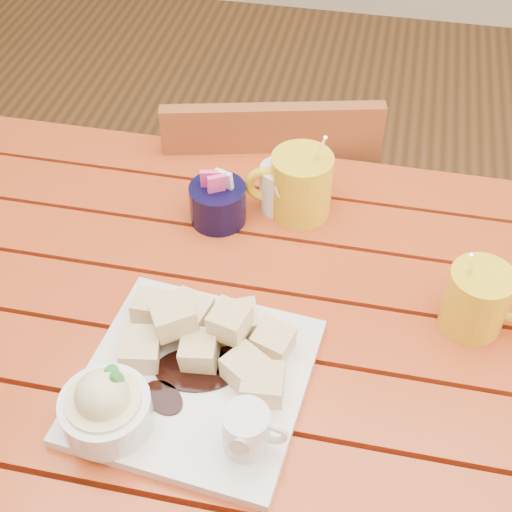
% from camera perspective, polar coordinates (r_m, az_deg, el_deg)
% --- Properties ---
extents(table, '(1.20, 0.79, 0.75)m').
position_cam_1_polar(table, '(1.11, -1.35, -8.41)').
color(table, '#A43415').
rests_on(table, ground).
extents(dessert_plate, '(0.31, 0.31, 0.11)m').
position_cam_1_polar(dessert_plate, '(0.92, -6.27, -9.67)').
color(dessert_plate, white).
rests_on(dessert_plate, table).
extents(coffee_mug_left, '(0.14, 0.10, 0.16)m').
position_cam_1_polar(coffee_mug_left, '(1.15, 3.47, 5.76)').
color(coffee_mug_left, yellow).
rests_on(coffee_mug_left, table).
extents(coffee_mug_right, '(0.12, 0.09, 0.15)m').
position_cam_1_polar(coffee_mug_right, '(1.02, 17.39, -3.31)').
color(coffee_mug_right, yellow).
rests_on(coffee_mug_right, table).
extents(cream_pitcher, '(0.10, 0.09, 0.08)m').
position_cam_1_polar(cream_pitcher, '(1.16, 2.08, 5.54)').
color(cream_pitcher, white).
rests_on(cream_pitcher, table).
extents(sugar_caddy, '(0.09, 0.09, 0.10)m').
position_cam_1_polar(sugar_caddy, '(1.14, -3.07, 4.30)').
color(sugar_caddy, black).
rests_on(sugar_caddy, table).
extents(chair_far, '(0.48, 0.48, 0.84)m').
position_cam_1_polar(chair_far, '(1.57, 0.95, 2.58)').
color(chair_far, brown).
rests_on(chair_far, ground).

